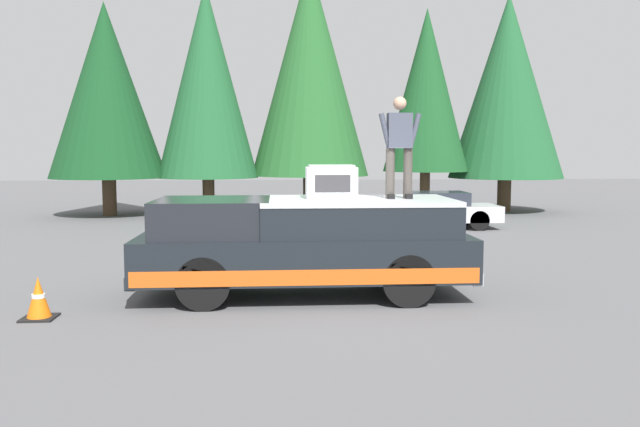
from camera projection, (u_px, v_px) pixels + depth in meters
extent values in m
plane|color=#565659|center=(331.00, 299.00, 10.61)|extent=(90.00, 90.00, 0.00)
cube|color=black|center=(304.00, 255.00, 10.77)|extent=(2.00, 5.50, 0.70)
cube|color=#CC5619|center=(304.00, 266.00, 10.79)|extent=(2.01, 5.39, 0.24)
cube|color=black|center=(213.00, 217.00, 10.60)|extent=(1.84, 1.87, 0.60)
cube|color=black|center=(356.00, 218.00, 10.77)|extent=(1.92, 3.19, 0.52)
cube|color=#B7BABF|center=(356.00, 201.00, 10.74)|extent=(1.94, 3.19, 0.08)
cube|color=#232326|center=(143.00, 273.00, 10.61)|extent=(1.96, 0.16, 0.20)
cube|color=#B2B5BA|center=(461.00, 269.00, 10.98)|extent=(1.96, 0.16, 0.20)
cylinder|color=black|center=(203.00, 283.00, 9.84)|extent=(0.30, 0.84, 0.84)
cylinder|color=black|center=(214.00, 264.00, 11.53)|extent=(0.30, 0.84, 0.84)
cylinder|color=black|center=(408.00, 280.00, 10.06)|extent=(0.30, 0.84, 0.84)
cylinder|color=black|center=(389.00, 262.00, 11.75)|extent=(0.30, 0.84, 0.84)
cube|color=silver|center=(331.00, 183.00, 10.82)|extent=(0.64, 0.84, 0.52)
cube|color=#2D2D30|center=(333.00, 184.00, 10.50)|extent=(0.01, 0.59, 0.29)
cube|color=#99999E|center=(331.00, 166.00, 10.79)|extent=(0.58, 0.76, 0.04)
cylinder|color=#423D38|center=(408.00, 173.00, 10.72)|extent=(0.15, 0.15, 0.84)
cube|color=black|center=(408.00, 196.00, 10.71)|extent=(0.26, 0.11, 0.08)
cylinder|color=#423D38|center=(390.00, 173.00, 10.70)|extent=(0.15, 0.15, 0.84)
cube|color=black|center=(390.00, 196.00, 10.69)|extent=(0.26, 0.11, 0.08)
cube|color=#474C5B|center=(399.00, 131.00, 10.64)|extent=(0.24, 0.40, 0.58)
sphere|color=tan|center=(400.00, 103.00, 10.59)|extent=(0.22, 0.22, 0.22)
cylinder|color=#474C5B|center=(414.00, 131.00, 10.62)|extent=(0.09, 0.23, 0.58)
cylinder|color=#474C5B|center=(385.00, 131.00, 10.59)|extent=(0.09, 0.23, 0.58)
cube|color=silver|center=(433.00, 213.00, 20.36)|extent=(1.64, 4.10, 0.50)
cube|color=#282D38|center=(436.00, 198.00, 20.32)|extent=(1.31, 1.89, 0.42)
cylinder|color=black|center=(398.00, 221.00, 19.57)|extent=(0.20, 0.62, 0.62)
cylinder|color=black|center=(389.00, 216.00, 21.00)|extent=(0.20, 0.62, 0.62)
cylinder|color=black|center=(479.00, 221.00, 19.75)|extent=(0.20, 0.62, 0.62)
cylinder|color=black|center=(465.00, 216.00, 21.18)|extent=(0.20, 0.62, 0.62)
cube|color=black|center=(39.00, 318.00, 9.34)|extent=(0.47, 0.47, 0.03)
cone|color=orange|center=(38.00, 298.00, 9.31)|extent=(0.36, 0.36, 0.62)
cylinder|color=white|center=(38.00, 296.00, 9.30)|extent=(0.19, 0.19, 0.06)
cylinder|color=#4C3826|center=(504.00, 195.00, 26.03)|extent=(0.54, 0.54, 1.37)
cone|color=#1E562D|center=(507.00, 87.00, 25.61)|extent=(4.54, 4.54, 7.30)
cylinder|color=#4C3826|center=(425.00, 192.00, 25.11)|extent=(0.39, 0.39, 1.67)
cone|color=#194C23|center=(426.00, 91.00, 24.72)|extent=(3.29, 3.29, 6.24)
cylinder|color=#4C3826|center=(310.00, 193.00, 26.06)|extent=(0.57, 0.57, 1.47)
cone|color=#235B28|center=(310.00, 70.00, 25.58)|extent=(4.73, 4.73, 8.47)
cylinder|color=#4C3826|center=(209.00, 196.00, 25.01)|extent=(0.46, 0.46, 1.42)
cone|color=#1E562D|center=(207.00, 81.00, 24.59)|extent=(3.87, 3.87, 7.40)
cylinder|color=#4C3826|center=(110.00, 197.00, 24.34)|extent=(0.52, 0.52, 1.44)
cone|color=#14421E|center=(106.00, 91.00, 23.96)|extent=(4.33, 4.33, 6.54)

